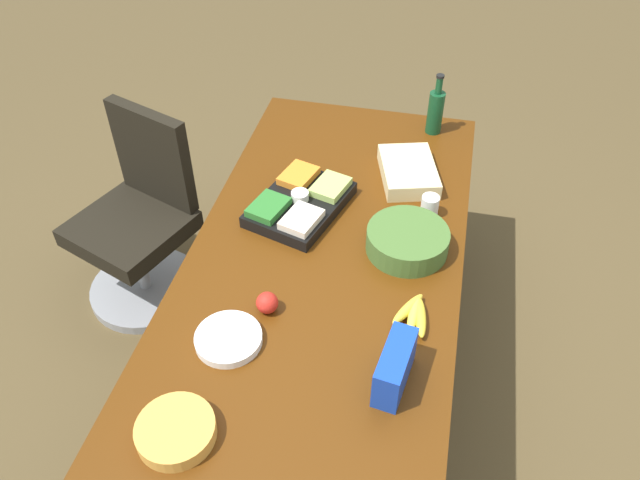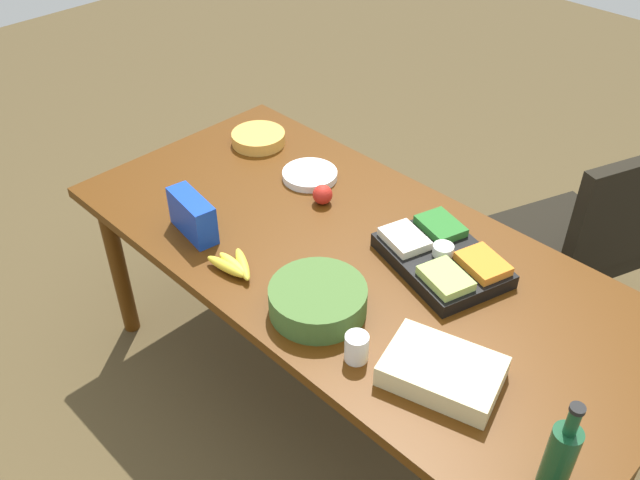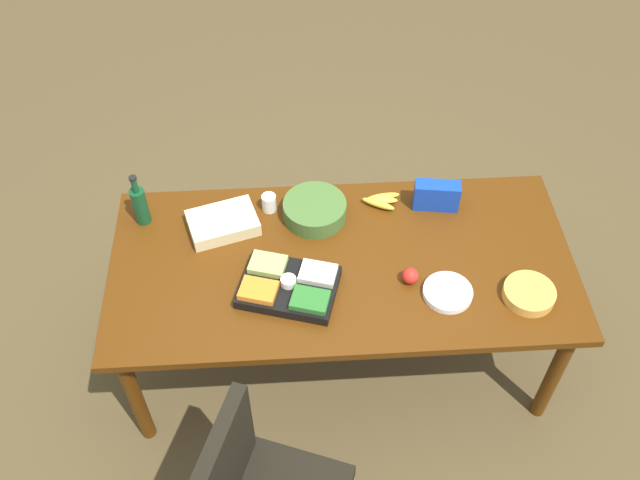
{
  "view_description": "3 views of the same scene",
  "coord_description": "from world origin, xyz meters",
  "px_view_note": "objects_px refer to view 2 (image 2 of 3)",
  "views": [
    {
      "loc": [
        1.63,
        0.35,
        2.4
      ],
      "look_at": [
        -0.06,
        -0.03,
        0.8
      ],
      "focal_mm": 35.3,
      "sensor_mm": 36.0,
      "label": 1
    },
    {
      "loc": [
        -1.21,
        1.38,
        2.26
      ],
      "look_at": [
        0.12,
        0.06,
        0.79
      ],
      "focal_mm": 38.39,
      "sensor_mm": 36.0,
      "label": 2
    },
    {
      "loc": [
        -0.23,
        -2.06,
        3.29
      ],
      "look_at": [
        -0.1,
        0.09,
        0.82
      ],
      "focal_mm": 39.69,
      "sensor_mm": 36.0,
      "label": 3
    }
  ],
  "objects_px": {
    "paper_cup": "(357,347)",
    "veggie_tray": "(442,257)",
    "salad_bowl": "(318,300)",
    "paper_plate_stack": "(310,175)",
    "chip_bowl": "(258,138)",
    "conference_table": "(355,269)",
    "banana_bunch": "(234,265)",
    "chip_bag_blue": "(193,216)",
    "apple_red": "(323,195)",
    "sheet_cake": "(442,371)",
    "office_chair": "(569,260)",
    "wine_bottle": "(560,456)"
  },
  "relations": [
    {
      "from": "chip_bowl",
      "to": "chip_bag_blue",
      "type": "distance_m",
      "value": 0.66
    },
    {
      "from": "chip_bowl",
      "to": "apple_red",
      "type": "bearing_deg",
      "value": 166.63
    },
    {
      "from": "paper_cup",
      "to": "sheet_cake",
      "type": "bearing_deg",
      "value": -153.57
    },
    {
      "from": "chip_bag_blue",
      "to": "veggie_tray",
      "type": "bearing_deg",
      "value": -147.03
    },
    {
      "from": "apple_red",
      "to": "wine_bottle",
      "type": "bearing_deg",
      "value": 160.04
    },
    {
      "from": "chip_bowl",
      "to": "apple_red",
      "type": "relative_size",
      "value": 3.02
    },
    {
      "from": "conference_table",
      "to": "salad_bowl",
      "type": "bearing_deg",
      "value": 110.66
    },
    {
      "from": "conference_table",
      "to": "wine_bottle",
      "type": "distance_m",
      "value": 1.01
    },
    {
      "from": "veggie_tray",
      "to": "sheet_cake",
      "type": "height_order",
      "value": "veggie_tray"
    },
    {
      "from": "veggie_tray",
      "to": "chip_bag_blue",
      "type": "relative_size",
      "value": 2.22
    },
    {
      "from": "conference_table",
      "to": "paper_cup",
      "type": "bearing_deg",
      "value": 133.05
    },
    {
      "from": "conference_table",
      "to": "banana_bunch",
      "type": "xyz_separation_m",
      "value": [
        0.22,
        0.36,
        0.1
      ]
    },
    {
      "from": "chip_bag_blue",
      "to": "sheet_cake",
      "type": "distance_m",
      "value": 1.04
    },
    {
      "from": "chip_bag_blue",
      "to": "sheet_cake",
      "type": "height_order",
      "value": "chip_bag_blue"
    },
    {
      "from": "office_chair",
      "to": "apple_red",
      "type": "relative_size",
      "value": 12.65
    },
    {
      "from": "chip_bag_blue",
      "to": "salad_bowl",
      "type": "xyz_separation_m",
      "value": [
        -0.6,
        -0.03,
        -0.03
      ]
    },
    {
      "from": "veggie_tray",
      "to": "paper_plate_stack",
      "type": "relative_size",
      "value": 2.22
    },
    {
      "from": "paper_cup",
      "to": "banana_bunch",
      "type": "relative_size",
      "value": 0.45
    },
    {
      "from": "paper_cup",
      "to": "chip_bowl",
      "type": "bearing_deg",
      "value": -28.2
    },
    {
      "from": "chip_bowl",
      "to": "chip_bag_blue",
      "type": "relative_size",
      "value": 1.04
    },
    {
      "from": "apple_red",
      "to": "banana_bunch",
      "type": "height_order",
      "value": "apple_red"
    },
    {
      "from": "paper_cup",
      "to": "sheet_cake",
      "type": "relative_size",
      "value": 0.28
    },
    {
      "from": "chip_bag_blue",
      "to": "banana_bunch",
      "type": "relative_size",
      "value": 1.11
    },
    {
      "from": "apple_red",
      "to": "sheet_cake",
      "type": "bearing_deg",
      "value": 156.02
    },
    {
      "from": "veggie_tray",
      "to": "chip_bag_blue",
      "type": "xyz_separation_m",
      "value": [
        0.74,
        0.48,
        0.04
      ]
    },
    {
      "from": "office_chair",
      "to": "wine_bottle",
      "type": "distance_m",
      "value": 1.5
    },
    {
      "from": "office_chair",
      "to": "paper_cup",
      "type": "xyz_separation_m",
      "value": [
        0.04,
        1.33,
        0.44
      ]
    },
    {
      "from": "sheet_cake",
      "to": "banana_bunch",
      "type": "height_order",
      "value": "sheet_cake"
    },
    {
      "from": "banana_bunch",
      "to": "conference_table",
      "type": "bearing_deg",
      "value": -121.66
    },
    {
      "from": "salad_bowl",
      "to": "banana_bunch",
      "type": "xyz_separation_m",
      "value": [
        0.33,
        0.06,
        -0.02
      ]
    },
    {
      "from": "office_chair",
      "to": "paper_cup",
      "type": "height_order",
      "value": "office_chair"
    },
    {
      "from": "chip_bowl",
      "to": "conference_table",
      "type": "bearing_deg",
      "value": 162.39
    },
    {
      "from": "veggie_tray",
      "to": "salad_bowl",
      "type": "relative_size",
      "value": 1.59
    },
    {
      "from": "paper_cup",
      "to": "veggie_tray",
      "type": "bearing_deg",
      "value": -81.13
    },
    {
      "from": "banana_bunch",
      "to": "sheet_cake",
      "type": "bearing_deg",
      "value": -171.63
    },
    {
      "from": "paper_cup",
      "to": "wine_bottle",
      "type": "distance_m",
      "value": 0.61
    },
    {
      "from": "salad_bowl",
      "to": "veggie_tray",
      "type": "bearing_deg",
      "value": -107.47
    },
    {
      "from": "conference_table",
      "to": "chip_bag_blue",
      "type": "relative_size",
      "value": 9.74
    },
    {
      "from": "conference_table",
      "to": "salad_bowl",
      "type": "xyz_separation_m",
      "value": [
        -0.11,
        0.29,
        0.12
      ]
    },
    {
      "from": "chip_bowl",
      "to": "salad_bowl",
      "type": "distance_m",
      "value": 1.07
    },
    {
      "from": "office_chair",
      "to": "wine_bottle",
      "type": "height_order",
      "value": "wine_bottle"
    },
    {
      "from": "office_chair",
      "to": "paper_plate_stack",
      "type": "distance_m",
      "value": 1.19
    },
    {
      "from": "veggie_tray",
      "to": "wine_bottle",
      "type": "xyz_separation_m",
      "value": [
        -0.69,
        0.47,
        0.08
      ]
    },
    {
      "from": "veggie_tray",
      "to": "paper_cup",
      "type": "xyz_separation_m",
      "value": [
        -0.08,
        0.51,
        0.01
      ]
    },
    {
      "from": "apple_red",
      "to": "banana_bunch",
      "type": "bearing_deg",
      "value": 98.65
    },
    {
      "from": "paper_plate_stack",
      "to": "salad_bowl",
      "type": "distance_m",
      "value": 0.76
    },
    {
      "from": "veggie_tray",
      "to": "paper_cup",
      "type": "bearing_deg",
      "value": 98.87
    },
    {
      "from": "salad_bowl",
      "to": "paper_plate_stack",
      "type": "bearing_deg",
      "value": -42.33
    },
    {
      "from": "paper_plate_stack",
      "to": "chip_bowl",
      "type": "bearing_deg",
      "value": -5.76
    },
    {
      "from": "office_chair",
      "to": "sheet_cake",
      "type": "height_order",
      "value": "office_chair"
    }
  ]
}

